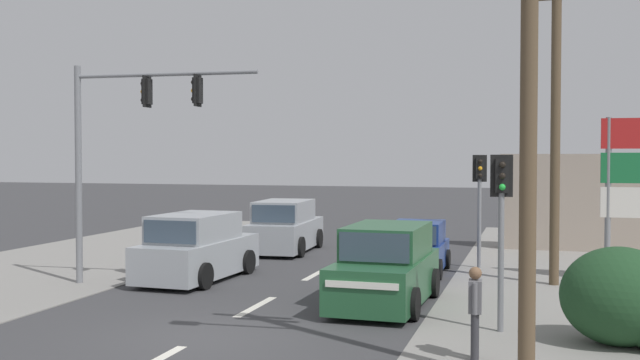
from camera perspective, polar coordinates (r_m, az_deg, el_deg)
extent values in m
plane|color=#3A3A3D|center=(15.12, -9.06, -11.69)|extent=(140.00, 140.00, 0.00)
cube|color=silver|center=(17.81, -4.91, -9.58)|extent=(0.20, 2.40, 0.01)
cube|color=silver|center=(22.48, -0.31, -7.17)|extent=(0.20, 2.40, 0.01)
cylinder|color=brown|center=(11.83, 15.63, 7.00)|extent=(0.26, 0.26, 9.23)
cylinder|color=brown|center=(21.25, 17.51, 4.22)|extent=(0.26, 0.26, 8.88)
cylinder|color=slate|center=(21.63, -17.92, 0.35)|extent=(0.18, 0.18, 6.00)
cylinder|color=slate|center=(20.48, -11.75, 7.89)|extent=(5.20, 0.30, 0.11)
cube|color=black|center=(20.67, -13.05, 6.57)|extent=(0.21, 0.27, 0.68)
cube|color=black|center=(20.67, -13.05, 6.57)|extent=(0.06, 0.44, 0.84)
sphere|color=black|center=(20.74, -13.35, 7.16)|extent=(0.13, 0.13, 0.13)
sphere|color=orange|center=(20.72, -13.35, 6.56)|extent=(0.13, 0.13, 0.13)
sphere|color=black|center=(20.71, -13.34, 5.95)|extent=(0.13, 0.13, 0.13)
cube|color=black|center=(20.05, -9.31, 6.74)|extent=(0.21, 0.27, 0.68)
cube|color=black|center=(20.05, -9.31, 6.74)|extent=(0.06, 0.44, 0.84)
sphere|color=black|center=(20.12, -9.63, 7.35)|extent=(0.13, 0.13, 0.13)
sphere|color=orange|center=(20.10, -9.63, 6.73)|extent=(0.13, 0.13, 0.13)
sphere|color=black|center=(20.08, -9.62, 6.10)|extent=(0.13, 0.13, 0.13)
cylinder|color=slate|center=(15.42, 13.62, -6.16)|extent=(0.12, 0.12, 2.80)
cube|color=black|center=(15.27, 13.67, 0.32)|extent=(0.29, 0.24, 0.68)
cube|color=black|center=(15.27, 13.67, 0.32)|extent=(0.44, 0.11, 0.84)
sphere|color=black|center=(15.15, 13.73, 1.14)|extent=(0.13, 0.13, 0.13)
sphere|color=black|center=(15.15, 13.72, 0.30)|extent=(0.13, 0.13, 0.13)
sphere|color=green|center=(15.16, 13.71, -0.53)|extent=(0.13, 0.13, 0.13)
cylinder|color=slate|center=(23.97, 12.04, -3.29)|extent=(0.12, 0.12, 2.80)
cube|color=black|center=(23.87, 12.07, 0.88)|extent=(0.30, 0.25, 0.68)
cube|color=black|center=(23.87, 12.07, 0.88)|extent=(0.44, 0.13, 0.84)
sphere|color=black|center=(23.75, 12.12, 1.40)|extent=(0.13, 0.13, 0.13)
sphere|color=orange|center=(23.76, 12.11, 0.87)|extent=(0.13, 0.13, 0.13)
sphere|color=black|center=(23.76, 12.11, 0.34)|extent=(0.13, 0.13, 0.13)
cylinder|color=slate|center=(22.20, 21.09, -1.45)|extent=(0.16, 0.16, 4.60)
ellipsoid|color=#1E4223|center=(15.13, 21.85, -8.22)|extent=(2.15, 1.94, 1.85)
cube|color=#235633|center=(17.83, 5.00, -7.51)|extent=(1.96, 4.55, 1.00)
cube|color=#235633|center=(17.90, 5.15, -4.63)|extent=(1.79, 2.74, 0.76)
cube|color=#384756|center=(16.57, 4.13, -5.15)|extent=(1.58, 0.10, 0.65)
cube|color=#384756|center=(19.23, 6.03, -4.18)|extent=(1.55, 0.10, 0.61)
cube|color=white|center=(15.61, 3.18, -8.02)|extent=(1.56, 0.08, 0.14)
cylinder|color=black|center=(16.35, 7.12, -9.36)|extent=(0.24, 0.73, 0.72)
cylinder|color=black|center=(16.78, 0.85, -9.06)|extent=(0.24, 0.73, 0.72)
cylinder|color=black|center=(19.06, 8.65, -7.75)|extent=(0.24, 0.73, 0.72)
cylinder|color=black|center=(19.42, 3.23, -7.55)|extent=(0.24, 0.73, 0.72)
cube|color=#A3A8AD|center=(27.63, -2.65, -4.16)|extent=(2.08, 4.59, 1.00)
cube|color=#A3A8AD|center=(27.35, -2.76, -2.37)|extent=(1.86, 2.79, 0.76)
cube|color=#384756|center=(28.67, -2.02, -2.17)|extent=(1.58, 0.15, 0.65)
cube|color=#384756|center=(26.04, -3.58, -2.59)|extent=(1.55, 0.14, 0.61)
cube|color=white|center=(29.79, -1.47, -3.28)|extent=(1.56, 0.13, 0.14)
cylinder|color=black|center=(29.24, -3.65, -4.37)|extent=(0.26, 0.73, 0.72)
cylinder|color=black|center=(28.77, -0.13, -4.47)|extent=(0.26, 0.73, 0.72)
cylinder|color=black|center=(26.60, -5.37, -5.00)|extent=(0.26, 0.73, 0.72)
cylinder|color=black|center=(26.08, -1.52, -5.13)|extent=(0.26, 0.73, 0.72)
cube|color=#A3A8AD|center=(21.71, -9.28, -5.84)|extent=(2.04, 4.58, 1.00)
cube|color=#A3A8AD|center=(21.43, -9.55, -3.57)|extent=(1.84, 2.78, 0.76)
cube|color=#384756|center=(22.64, -7.91, -3.27)|extent=(1.58, 0.13, 0.65)
cube|color=#384756|center=(20.24, -11.38, -3.90)|extent=(1.55, 0.13, 0.61)
cube|color=white|center=(23.69, -6.71, -4.63)|extent=(1.56, 0.11, 0.14)
cylinder|color=black|center=(23.40, -9.67, -5.96)|extent=(0.25, 0.73, 0.72)
cylinder|color=black|center=(22.59, -5.54, -6.23)|extent=(0.25, 0.73, 0.72)
cylinder|color=black|center=(21.01, -13.31, -6.88)|extent=(0.25, 0.73, 0.72)
cylinder|color=black|center=(20.10, -8.82, -7.25)|extent=(0.25, 0.73, 0.72)
cube|color=navy|center=(22.85, 7.35, -5.76)|extent=(1.62, 3.61, 0.76)
cube|color=navy|center=(23.06, 7.46, -3.94)|extent=(1.49, 1.91, 0.64)
cube|color=#384756|center=(22.11, 7.10, -4.19)|extent=(1.36, 0.07, 0.54)
cube|color=#384756|center=(24.02, 7.80, -3.71)|extent=(1.33, 0.07, 0.51)
cube|color=white|center=(21.04, 6.62, -5.95)|extent=(1.36, 0.05, 0.14)
cylinder|color=black|center=(21.68, 9.02, -6.74)|extent=(0.18, 0.60, 0.60)
cylinder|color=black|center=(21.92, 4.83, -6.63)|extent=(0.18, 0.60, 0.60)
cylinder|color=black|center=(23.87, 9.65, -5.95)|extent=(0.18, 0.60, 0.60)
cylinder|color=black|center=(24.09, 5.84, -5.86)|extent=(0.18, 0.60, 0.60)
cylinder|color=#333338|center=(13.52, 11.73, -11.51)|extent=(0.14, 0.14, 0.84)
cylinder|color=#333338|center=(13.35, 11.71, -11.69)|extent=(0.14, 0.14, 0.84)
cube|color=slate|center=(13.29, 11.74, -8.67)|extent=(0.24, 0.37, 0.56)
sphere|color=brown|center=(13.22, 11.75, -6.96)|extent=(0.22, 0.22, 0.22)
cylinder|color=slate|center=(13.52, 11.77, -8.48)|extent=(0.09, 0.09, 0.54)
cylinder|color=slate|center=(13.06, 11.71, -8.85)|extent=(0.09, 0.09, 0.54)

